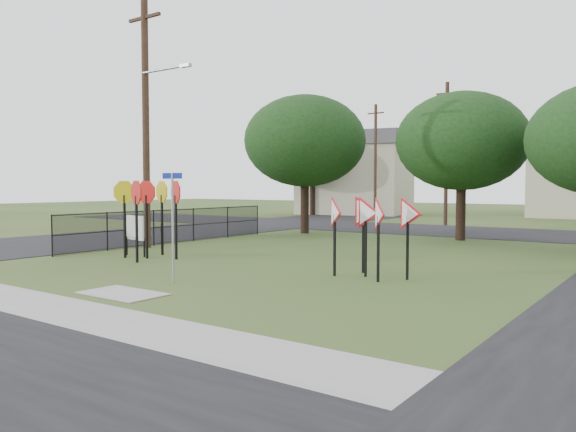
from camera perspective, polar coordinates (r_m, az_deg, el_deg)
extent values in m
plane|color=#30481B|center=(15.19, -9.25, -6.43)|extent=(140.00, 140.00, 0.00)
cube|color=gray|center=(12.62, -23.01, -8.53)|extent=(30.00, 1.60, 0.02)
cube|color=black|center=(30.67, -11.90, -1.66)|extent=(8.00, 50.00, 0.02)
cube|color=black|center=(32.46, 16.58, -1.46)|extent=(60.00, 8.00, 0.02)
cube|color=gray|center=(13.62, -16.47, -7.57)|extent=(2.00, 1.20, 0.02)
cylinder|color=#919498|center=(14.67, -11.63, -1.22)|extent=(0.06, 0.06, 2.83)
cube|color=navy|center=(14.63, -11.68, 4.02)|extent=(0.57, 0.15, 0.15)
cube|color=black|center=(19.89, -14.16, -1.08)|extent=(0.07, 0.07, 2.18)
cube|color=black|center=(19.44, -11.31, -1.14)|extent=(0.07, 0.07, 2.18)
cube|color=black|center=(18.91, -15.12, -1.30)|extent=(0.07, 0.07, 2.18)
cube|color=black|center=(20.27, -16.26, -1.04)|extent=(0.07, 0.07, 2.18)
cube|color=black|center=(20.77, -12.67, -0.89)|extent=(0.07, 0.07, 2.18)
cube|color=black|center=(15.61, 4.76, -2.97)|extent=(0.06, 0.06, 1.72)
cube|color=black|center=(15.57, 7.90, -3.00)|extent=(0.06, 0.06, 1.72)
cube|color=black|center=(14.76, 9.15, -3.34)|extent=(0.06, 0.06, 1.72)
cube|color=black|center=(16.25, 7.65, -2.75)|extent=(0.06, 0.06, 1.72)
cube|color=black|center=(15.24, 12.04, -3.17)|extent=(0.06, 0.06, 1.72)
cube|color=black|center=(21.11, -16.07, -2.93)|extent=(0.05, 0.05, 0.67)
cube|color=black|center=(20.36, -14.39, -3.12)|extent=(0.05, 0.05, 0.67)
cube|color=silver|center=(20.68, -15.27, -1.16)|extent=(1.15, 0.24, 0.87)
cylinder|color=#432B1F|center=(23.55, -14.25, 9.07)|extent=(0.28, 0.28, 10.00)
cube|color=#432B1F|center=(24.35, -14.38, 18.95)|extent=(1.80, 0.12, 0.12)
cylinder|color=#919498|center=(22.89, -12.52, 14.34)|extent=(2.40, 0.10, 0.10)
cube|color=#919498|center=(22.03, -10.37, 14.81)|extent=(0.50, 0.18, 0.12)
cylinder|color=#432B1F|center=(36.86, 15.79, 6.06)|extent=(0.24, 0.24, 9.00)
cube|color=#432B1F|center=(37.26, 15.87, 11.90)|extent=(1.40, 0.10, 0.10)
cylinder|color=#432B1F|center=(45.56, 8.86, 5.54)|extent=(0.24, 0.24, 9.00)
cube|color=#432B1F|center=(45.88, 8.90, 10.29)|extent=(1.40, 0.10, 0.10)
cylinder|color=black|center=(21.38, -22.86, -1.86)|extent=(0.05, 0.05, 1.50)
cylinder|color=black|center=(22.66, -17.89, -1.51)|extent=(0.05, 0.05, 1.50)
cylinder|color=black|center=(24.09, -13.48, -1.18)|extent=(0.05, 0.05, 1.50)
cylinder|color=black|center=(25.65, -9.59, -0.89)|extent=(0.05, 0.05, 1.50)
cylinder|color=black|center=(27.31, -6.15, -0.62)|extent=(0.05, 0.05, 1.50)
cylinder|color=black|center=(29.06, -3.12, -0.39)|extent=(0.05, 0.05, 1.50)
cube|color=black|center=(24.82, -11.49, 0.61)|extent=(0.03, 11.50, 0.03)
cube|color=black|center=(24.86, -11.47, -1.03)|extent=(0.03, 11.50, 0.03)
cube|color=black|center=(24.86, -11.47, -1.03)|extent=(0.01, 11.50, 1.50)
cube|color=#BCB697|center=(50.92, 6.87, 3.60)|extent=(10.08, 8.46, 6.00)
cube|color=#525157|center=(51.09, 6.89, 7.64)|extent=(10.58, 8.88, 1.20)
cylinder|color=black|center=(29.69, 1.71, 0.77)|extent=(0.44, 0.44, 2.62)
ellipsoid|color=black|center=(29.76, 1.72, 7.62)|extent=(6.40, 6.40, 4.80)
cylinder|color=black|center=(27.02, 17.14, 0.23)|extent=(0.44, 0.44, 2.45)
ellipsoid|color=black|center=(27.07, 17.25, 7.28)|extent=(6.00, 6.00, 4.50)
cylinder|color=black|center=(48.54, 2.50, 1.76)|extent=(0.44, 0.44, 2.80)
ellipsoid|color=black|center=(48.60, 2.51, 6.22)|extent=(6.80, 6.80, 5.10)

